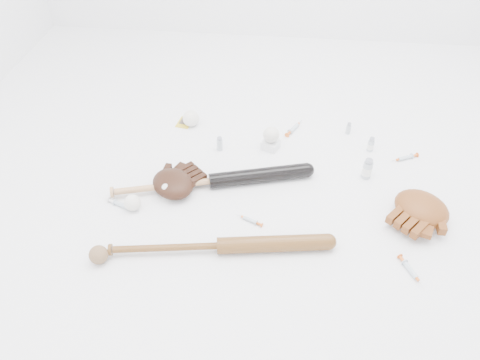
# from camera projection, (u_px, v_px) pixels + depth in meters

# --- Properties ---
(bat_dark) EXTENTS (0.88, 0.31, 0.07)m
(bat_dark) POSITION_uv_depth(u_px,v_px,m) (212.00, 181.00, 2.00)
(bat_dark) COLOR black
(bat_dark) RESTS_ON ground
(bat_wood) EXTENTS (0.86, 0.20, 0.06)m
(bat_wood) POSITION_uv_depth(u_px,v_px,m) (220.00, 246.00, 1.74)
(bat_wood) COLOR brown
(bat_wood) RESTS_ON ground
(glove_dark) EXTENTS (0.33, 0.33, 0.08)m
(glove_dark) POSITION_uv_depth(u_px,v_px,m) (173.00, 183.00, 1.98)
(glove_dark) COLOR black
(glove_dark) RESTS_ON ground
(glove_tan) EXTENTS (0.37, 0.37, 0.09)m
(glove_tan) POSITION_uv_depth(u_px,v_px,m) (422.00, 208.00, 1.86)
(glove_tan) COLOR brown
(glove_tan) RESTS_ON ground
(trading_card) EXTENTS (0.08, 0.10, 0.01)m
(trading_card) POSITION_uv_depth(u_px,v_px,m) (185.00, 123.00, 2.37)
(trading_card) COLOR gold
(trading_card) RESTS_ON ground
(pedestal) EXTENTS (0.10, 0.10, 0.04)m
(pedestal) POSITION_uv_depth(u_px,v_px,m) (271.00, 145.00, 2.21)
(pedestal) COLOR white
(pedestal) RESTS_ON ground
(baseball_on_pedestal) EXTENTS (0.08, 0.08, 0.08)m
(baseball_on_pedestal) POSITION_uv_depth(u_px,v_px,m) (271.00, 135.00, 2.17)
(baseball_on_pedestal) COLOR silver
(baseball_on_pedestal) RESTS_ON pedestal
(baseball_left) EXTENTS (0.07, 0.07, 0.07)m
(baseball_left) POSITION_uv_depth(u_px,v_px,m) (132.00, 203.00, 1.90)
(baseball_left) COLOR silver
(baseball_left) RESTS_ON ground
(baseball_upper) EXTENTS (0.08, 0.08, 0.08)m
(baseball_upper) POSITION_uv_depth(u_px,v_px,m) (191.00, 118.00, 2.33)
(baseball_upper) COLOR silver
(baseball_upper) RESTS_ON ground
(baseball_mid) EXTENTS (0.08, 0.08, 0.08)m
(baseball_mid) POSITION_uv_depth(u_px,v_px,m) (168.00, 190.00, 1.95)
(baseball_mid) COLOR silver
(baseball_mid) RESTS_ON ground
(baseball_aged) EXTENTS (0.07, 0.07, 0.07)m
(baseball_aged) POSITION_uv_depth(u_px,v_px,m) (99.00, 255.00, 1.70)
(baseball_aged) COLOR brown
(baseball_aged) RESTS_ON ground
(syringe_0) EXTENTS (0.14, 0.11, 0.02)m
(syringe_0) POSITION_uv_depth(u_px,v_px,m) (170.00, 190.00, 1.99)
(syringe_0) COLOR #ADBCC6
(syringe_0) RESTS_ON ground
(syringe_1) EXTENTS (0.13, 0.08, 0.02)m
(syringe_1) POSITION_uv_depth(u_px,v_px,m) (250.00, 220.00, 1.86)
(syringe_1) COLOR #ADBCC6
(syringe_1) RESTS_ON ground
(syringe_2) EXTENTS (0.10, 0.16, 0.02)m
(syringe_2) POSITION_uv_depth(u_px,v_px,m) (294.00, 128.00, 2.32)
(syringe_2) COLOR #ADBCC6
(syringe_2) RESTS_ON ground
(syringe_3) EXTENTS (0.09, 0.16, 0.02)m
(syringe_3) POSITION_uv_depth(u_px,v_px,m) (410.00, 270.00, 1.68)
(syringe_3) COLOR #ADBCC6
(syringe_3) RESTS_ON ground
(syringe_4) EXTENTS (0.15, 0.09, 0.02)m
(syringe_4) POSITION_uv_depth(u_px,v_px,m) (405.00, 158.00, 2.15)
(syringe_4) COLOR #ADBCC6
(syringe_4) RESTS_ON ground
(syringe_5) EXTENTS (0.17, 0.09, 0.02)m
(syringe_5) POSITION_uv_depth(u_px,v_px,m) (123.00, 205.00, 1.92)
(syringe_5) COLOR #ADBCC6
(syringe_5) RESTS_ON ground
(vial_0) EXTENTS (0.02, 0.02, 0.06)m
(vial_0) POSITION_uv_depth(u_px,v_px,m) (349.00, 128.00, 2.29)
(vial_0) COLOR #ABB5BC
(vial_0) RESTS_ON ground
(vial_1) EXTENTS (0.03, 0.03, 0.07)m
(vial_1) POSITION_uv_depth(u_px,v_px,m) (371.00, 144.00, 2.19)
(vial_1) COLOR #ABB5BC
(vial_1) RESTS_ON ground
(vial_2) EXTENTS (0.03, 0.03, 0.07)m
(vial_2) POSITION_uv_depth(u_px,v_px,m) (220.00, 144.00, 2.19)
(vial_2) COLOR #ABB5BC
(vial_2) RESTS_ON ground
(vial_3) EXTENTS (0.04, 0.04, 0.10)m
(vial_3) POSITION_uv_depth(u_px,v_px,m) (367.00, 168.00, 2.04)
(vial_3) COLOR #ABB5BC
(vial_3) RESTS_ON ground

